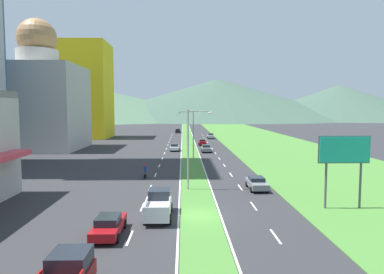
# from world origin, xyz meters

# --- Properties ---
(ground_plane) EXTENTS (600.00, 600.00, 0.00)m
(ground_plane) POSITION_xyz_m (0.00, 0.00, 0.00)
(ground_plane) COLOR #2D2D30
(grass_median) EXTENTS (3.20, 240.00, 0.06)m
(grass_median) POSITION_xyz_m (0.00, 60.00, 0.03)
(grass_median) COLOR #477F33
(grass_median) RESTS_ON ground_plane
(grass_verge_right) EXTENTS (24.00, 240.00, 0.06)m
(grass_verge_right) POSITION_xyz_m (20.60, 60.00, 0.03)
(grass_verge_right) COLOR #477F33
(grass_verge_right) RESTS_ON ground_plane
(lane_dash_left_2) EXTENTS (0.16, 2.80, 0.01)m
(lane_dash_left_2) POSITION_xyz_m (-5.10, -4.86, 0.01)
(lane_dash_left_2) COLOR silver
(lane_dash_left_2) RESTS_ON ground_plane
(lane_dash_left_3) EXTENTS (0.16, 2.80, 0.01)m
(lane_dash_left_3) POSITION_xyz_m (-5.10, 2.71, 0.01)
(lane_dash_left_3) COLOR silver
(lane_dash_left_3) RESTS_ON ground_plane
(lane_dash_left_4) EXTENTS (0.16, 2.80, 0.01)m
(lane_dash_left_4) POSITION_xyz_m (-5.10, 10.28, 0.01)
(lane_dash_left_4) COLOR silver
(lane_dash_left_4) RESTS_ON ground_plane
(lane_dash_left_5) EXTENTS (0.16, 2.80, 0.01)m
(lane_dash_left_5) POSITION_xyz_m (-5.10, 17.85, 0.01)
(lane_dash_left_5) COLOR silver
(lane_dash_left_5) RESTS_ON ground_plane
(lane_dash_left_6) EXTENTS (0.16, 2.80, 0.01)m
(lane_dash_left_6) POSITION_xyz_m (-5.10, 25.42, 0.01)
(lane_dash_left_6) COLOR silver
(lane_dash_left_6) RESTS_ON ground_plane
(lane_dash_left_7) EXTENTS (0.16, 2.80, 0.01)m
(lane_dash_left_7) POSITION_xyz_m (-5.10, 32.99, 0.01)
(lane_dash_left_7) COLOR silver
(lane_dash_left_7) RESTS_ON ground_plane
(lane_dash_left_8) EXTENTS (0.16, 2.80, 0.01)m
(lane_dash_left_8) POSITION_xyz_m (-5.10, 40.56, 0.01)
(lane_dash_left_8) COLOR silver
(lane_dash_left_8) RESTS_ON ground_plane
(lane_dash_left_9) EXTENTS (0.16, 2.80, 0.01)m
(lane_dash_left_9) POSITION_xyz_m (-5.10, 48.13, 0.01)
(lane_dash_left_9) COLOR silver
(lane_dash_left_9) RESTS_ON ground_plane
(lane_dash_left_10) EXTENTS (0.16, 2.80, 0.01)m
(lane_dash_left_10) POSITION_xyz_m (-5.10, 55.70, 0.01)
(lane_dash_left_10) COLOR silver
(lane_dash_left_10) RESTS_ON ground_plane
(lane_dash_left_11) EXTENTS (0.16, 2.80, 0.01)m
(lane_dash_left_11) POSITION_xyz_m (-5.10, 63.27, 0.01)
(lane_dash_left_11) COLOR silver
(lane_dash_left_11) RESTS_ON ground_plane
(lane_dash_left_12) EXTENTS (0.16, 2.80, 0.01)m
(lane_dash_left_12) POSITION_xyz_m (-5.10, 70.84, 0.01)
(lane_dash_left_12) COLOR silver
(lane_dash_left_12) RESTS_ON ground_plane
(lane_dash_left_13) EXTENTS (0.16, 2.80, 0.01)m
(lane_dash_left_13) POSITION_xyz_m (-5.10, 78.41, 0.01)
(lane_dash_left_13) COLOR silver
(lane_dash_left_13) RESTS_ON ground_plane
(lane_dash_left_14) EXTENTS (0.16, 2.80, 0.01)m
(lane_dash_left_14) POSITION_xyz_m (-5.10, 85.98, 0.01)
(lane_dash_left_14) COLOR silver
(lane_dash_left_14) RESTS_ON ground_plane
(lane_dash_left_15) EXTENTS (0.16, 2.80, 0.01)m
(lane_dash_left_15) POSITION_xyz_m (-5.10, 93.55, 0.01)
(lane_dash_left_15) COLOR silver
(lane_dash_left_15) RESTS_ON ground_plane
(lane_dash_right_2) EXTENTS (0.16, 2.80, 0.01)m
(lane_dash_right_2) POSITION_xyz_m (5.10, -4.86, 0.01)
(lane_dash_right_2) COLOR silver
(lane_dash_right_2) RESTS_ON ground_plane
(lane_dash_right_3) EXTENTS (0.16, 2.80, 0.01)m
(lane_dash_right_3) POSITION_xyz_m (5.10, 2.71, 0.01)
(lane_dash_right_3) COLOR silver
(lane_dash_right_3) RESTS_ON ground_plane
(lane_dash_right_4) EXTENTS (0.16, 2.80, 0.01)m
(lane_dash_right_4) POSITION_xyz_m (5.10, 10.28, 0.01)
(lane_dash_right_4) COLOR silver
(lane_dash_right_4) RESTS_ON ground_plane
(lane_dash_right_5) EXTENTS (0.16, 2.80, 0.01)m
(lane_dash_right_5) POSITION_xyz_m (5.10, 17.85, 0.01)
(lane_dash_right_5) COLOR silver
(lane_dash_right_5) RESTS_ON ground_plane
(lane_dash_right_6) EXTENTS (0.16, 2.80, 0.01)m
(lane_dash_right_6) POSITION_xyz_m (5.10, 25.42, 0.01)
(lane_dash_right_6) COLOR silver
(lane_dash_right_6) RESTS_ON ground_plane
(lane_dash_right_7) EXTENTS (0.16, 2.80, 0.01)m
(lane_dash_right_7) POSITION_xyz_m (5.10, 32.99, 0.01)
(lane_dash_right_7) COLOR silver
(lane_dash_right_7) RESTS_ON ground_plane
(lane_dash_right_8) EXTENTS (0.16, 2.80, 0.01)m
(lane_dash_right_8) POSITION_xyz_m (5.10, 40.56, 0.01)
(lane_dash_right_8) COLOR silver
(lane_dash_right_8) RESTS_ON ground_plane
(lane_dash_right_9) EXTENTS (0.16, 2.80, 0.01)m
(lane_dash_right_9) POSITION_xyz_m (5.10, 48.13, 0.01)
(lane_dash_right_9) COLOR silver
(lane_dash_right_9) RESTS_ON ground_plane
(lane_dash_right_10) EXTENTS (0.16, 2.80, 0.01)m
(lane_dash_right_10) POSITION_xyz_m (5.10, 55.70, 0.01)
(lane_dash_right_10) COLOR silver
(lane_dash_right_10) RESTS_ON ground_plane
(lane_dash_right_11) EXTENTS (0.16, 2.80, 0.01)m
(lane_dash_right_11) POSITION_xyz_m (5.10, 63.27, 0.01)
(lane_dash_right_11) COLOR silver
(lane_dash_right_11) RESTS_ON ground_plane
(lane_dash_right_12) EXTENTS (0.16, 2.80, 0.01)m
(lane_dash_right_12) POSITION_xyz_m (5.10, 70.84, 0.01)
(lane_dash_right_12) COLOR silver
(lane_dash_right_12) RESTS_ON ground_plane
(lane_dash_right_13) EXTENTS (0.16, 2.80, 0.01)m
(lane_dash_right_13) POSITION_xyz_m (5.10, 78.41, 0.01)
(lane_dash_right_13) COLOR silver
(lane_dash_right_13) RESTS_ON ground_plane
(lane_dash_right_14) EXTENTS (0.16, 2.80, 0.01)m
(lane_dash_right_14) POSITION_xyz_m (5.10, 85.98, 0.01)
(lane_dash_right_14) COLOR silver
(lane_dash_right_14) RESTS_ON ground_plane
(lane_dash_right_15) EXTENTS (0.16, 2.80, 0.01)m
(lane_dash_right_15) POSITION_xyz_m (5.10, 93.55, 0.01)
(lane_dash_right_15) COLOR silver
(lane_dash_right_15) RESTS_ON ground_plane
(edge_line_median_left) EXTENTS (0.16, 240.00, 0.01)m
(edge_line_median_left) POSITION_xyz_m (-1.75, 60.00, 0.01)
(edge_line_median_left) COLOR silver
(edge_line_median_left) RESTS_ON ground_plane
(edge_line_median_right) EXTENTS (0.16, 240.00, 0.01)m
(edge_line_median_right) POSITION_xyz_m (1.75, 60.00, 0.01)
(edge_line_median_right) COLOR silver
(edge_line_median_right) RESTS_ON ground_plane
(domed_building) EXTENTS (17.83, 17.83, 28.19)m
(domed_building) POSITION_xyz_m (-32.82, 48.68, 10.82)
(domed_building) COLOR #B7B2A8
(domed_building) RESTS_ON ground_plane
(midrise_colored) EXTENTS (14.98, 14.98, 28.49)m
(midrise_colored) POSITION_xyz_m (-31.23, 77.99, 14.25)
(midrise_colored) COLOR yellow
(midrise_colored) RESTS_ON ground_plane
(hill_far_left) EXTENTS (232.21, 232.21, 26.49)m
(hill_far_left) POSITION_xyz_m (-78.52, 271.70, 13.24)
(hill_far_left) COLOR #47664C
(hill_far_left) RESTS_ON ground_plane
(hill_far_center) EXTENTS (237.75, 237.75, 35.03)m
(hill_far_center) POSITION_xyz_m (29.40, 283.56, 17.51)
(hill_far_center) COLOR #3D5647
(hill_far_center) RESTS_ON ground_plane
(hill_far_right) EXTENTS (159.11, 159.11, 28.23)m
(hill_far_right) POSITION_xyz_m (127.34, 257.01, 14.11)
(hill_far_right) COLOR #3D5647
(hill_far_right) RESTS_ON ground_plane
(street_lamp_near) EXTENTS (2.77, 0.39, 8.82)m
(street_lamp_near) POSITION_xyz_m (-0.53, 9.33, 5.09)
(street_lamp_near) COLOR #99999E
(street_lamp_near) RESTS_ON ground_plane
(street_lamp_mid) EXTENTS (2.76, 0.28, 8.49)m
(street_lamp_mid) POSITION_xyz_m (0.11, 31.81, 4.91)
(street_lamp_mid) COLOR #99999E
(street_lamp_mid) RESTS_ON ground_plane
(street_lamp_far) EXTENTS (3.39, 0.53, 8.38)m
(street_lamp_far) POSITION_xyz_m (0.05, 54.27, 4.92)
(street_lamp_far) COLOR #99999E
(street_lamp_far) RESTS_ON ground_plane
(billboard_roadside) EXTENTS (4.65, 0.28, 6.56)m
(billboard_roadside) POSITION_xyz_m (12.86, 1.66, 4.95)
(billboard_roadside) COLOR #4C4C51
(billboard_roadside) RESTS_ON ground_plane
(car_0) EXTENTS (1.85, 4.13, 1.43)m
(car_0) POSITION_xyz_m (3.30, 55.47, 0.75)
(car_0) COLOR maroon
(car_0) RESTS_ON ground_plane
(car_2) EXTENTS (1.92, 4.02, 1.53)m
(car_2) POSITION_xyz_m (-3.24, 97.91, 0.79)
(car_2) COLOR black
(car_2) RESTS_ON ground_plane
(car_3) EXTENTS (1.94, 4.79, 1.47)m
(car_3) POSITION_xyz_m (-3.15, 44.67, 0.75)
(car_3) COLOR silver
(car_3) RESTS_ON ground_plane
(car_4) EXTENTS (1.93, 4.69, 1.46)m
(car_4) POSITION_xyz_m (-6.64, -4.36, 0.74)
(car_4) COLOR maroon
(car_4) RESTS_ON ground_plane
(car_5) EXTENTS (1.89, 4.31, 1.52)m
(car_5) POSITION_xyz_m (6.82, 74.09, 0.78)
(car_5) COLOR #B2B2B7
(car_5) RESTS_ON ground_plane
(car_6) EXTENTS (1.92, 4.35, 1.47)m
(car_6) POSITION_xyz_m (3.34, 42.26, 0.76)
(car_6) COLOR slate
(car_6) RESTS_ON ground_plane
(car_7) EXTENTS (1.95, 4.45, 1.37)m
(car_7) POSITION_xyz_m (6.78, 9.28, 0.72)
(car_7) COLOR slate
(car_7) RESTS_ON ground_plane
(pickup_truck_0) EXTENTS (2.18, 5.40, 2.00)m
(pickup_truck_0) POSITION_xyz_m (-3.41, -0.10, 0.98)
(pickup_truck_0) COLOR silver
(pickup_truck_0) RESTS_ON ground_plane
(motorcycle_rider) EXTENTS (0.36, 2.00, 1.80)m
(motorcycle_rider) POSITION_xyz_m (-6.27, 15.89, 0.75)
(motorcycle_rider) COLOR black
(motorcycle_rider) RESTS_ON ground_plane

